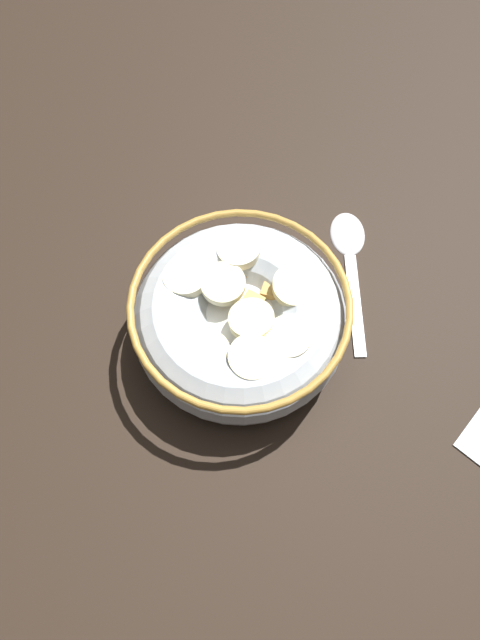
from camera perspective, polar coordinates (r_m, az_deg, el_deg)
name	(u,v)px	position (r cm, az deg, el deg)	size (l,w,h in cm)	color
ground_plane	(240,339)	(51.53, 0.00, -1.85)	(104.31, 104.31, 2.00)	black
cereal_bowl	(240,318)	(47.52, 0.02, 0.18)	(17.25, 17.25, 6.57)	#B2BCC6
spoon	(350,248)	(55.04, 10.42, 6.80)	(10.01, 13.00, 0.80)	silver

